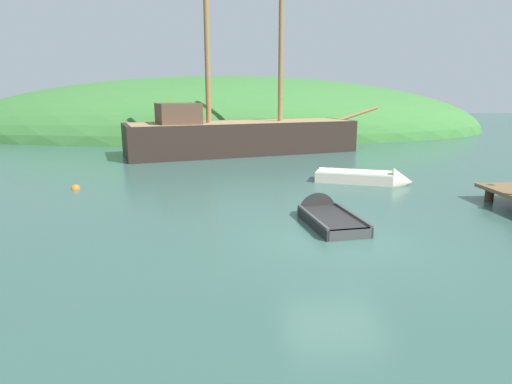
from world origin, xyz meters
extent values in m
plane|color=#33564C|center=(0.00, 0.00, 0.00)|extent=(120.00, 120.00, 0.00)
cylinder|color=#433421|center=(6.16, 3.39, -0.02)|extent=(0.28, 0.28, 1.15)
ellipsoid|color=#387033|center=(-2.23, 30.58, 0.00)|extent=(47.82, 23.75, 9.83)
cube|color=black|center=(-1.44, 15.71, 0.52)|extent=(13.92, 7.21, 2.65)
cube|color=#997A51|center=(-1.44, 15.71, 1.80)|extent=(13.32, 6.78, 0.10)
cylinder|color=olive|center=(6.17, 17.89, 2.15)|extent=(2.89, 1.00, 0.97)
cylinder|color=olive|center=(0.88, 16.38, 5.95)|extent=(0.28, 0.28, 8.21)
cylinder|color=olive|center=(-3.38, 15.16, 5.54)|extent=(0.30, 0.30, 7.39)
cube|color=#4C3828|center=(-5.05, 14.68, 2.40)|extent=(2.82, 3.07, 1.10)
cube|color=beige|center=(2.56, 6.78, 0.14)|extent=(3.20, 2.09, 0.51)
cone|color=beige|center=(4.32, 6.11, 0.14)|extent=(1.06, 1.23, 1.03)
cube|color=white|center=(1.20, 7.30, 0.21)|extent=(0.46, 0.96, 0.36)
cube|color=white|center=(3.06, 6.59, 0.33)|extent=(0.52, 1.00, 0.05)
cube|color=white|center=(2.07, 6.97, 0.33)|extent=(0.52, 1.00, 0.05)
cube|color=white|center=(2.38, 6.31, 0.42)|extent=(2.79, 1.13, 0.07)
cube|color=white|center=(2.74, 7.25, 0.42)|extent=(2.79, 1.13, 0.07)
cube|color=black|center=(0.18, 1.09, 0.07)|extent=(1.53, 2.52, 0.39)
cone|color=black|center=(-0.01, 2.58, 0.07)|extent=(1.24, 0.76, 1.18)
cube|color=#3B3B3B|center=(0.32, -0.05, 0.13)|extent=(1.12, 0.26, 0.27)
cube|color=#3B3B3B|center=(0.13, 1.50, 0.21)|extent=(1.15, 0.32, 0.05)
cube|color=#3B3B3B|center=(0.23, 0.67, 0.21)|extent=(1.15, 0.32, 0.05)
cube|color=#3B3B3B|center=(0.75, 1.16, 0.30)|extent=(0.37, 2.33, 0.07)
cube|color=#3B3B3B|center=(-0.40, 1.02, 0.30)|extent=(0.37, 2.33, 0.07)
sphere|color=orange|center=(-8.28, 6.52, 0.00)|extent=(0.32, 0.32, 0.32)
sphere|color=red|center=(2.32, 9.24, 0.00)|extent=(0.38, 0.38, 0.38)
camera|label=1|loc=(-2.90, -10.13, 3.61)|focal=30.68mm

